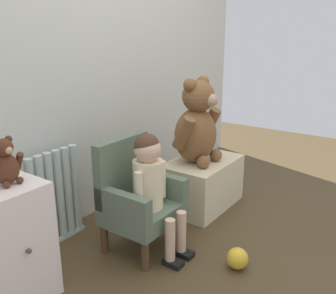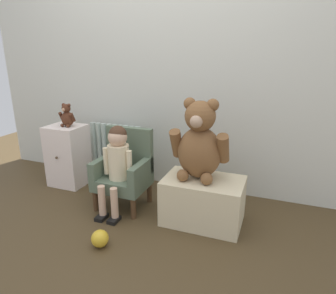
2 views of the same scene
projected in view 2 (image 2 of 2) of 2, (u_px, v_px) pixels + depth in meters
name	position (u px, v px, depth m)	size (l,w,h in m)	color
ground_plane	(106.00, 247.00, 2.00)	(6.00, 6.00, 0.00)	#46361F
back_wall	(167.00, 58.00, 2.66)	(3.80, 0.05, 2.40)	beige
radiator	(116.00, 153.00, 3.00)	(0.56, 0.05, 0.57)	#B4C6BB
small_dresser	(68.00, 155.00, 2.89)	(0.33, 0.32, 0.59)	silver
child_armchair	(125.00, 170.00, 2.49)	(0.41, 0.36, 0.65)	#556651
child_figure	(117.00, 157.00, 2.35)	(0.25, 0.35, 0.71)	beige
low_bench	(203.00, 201.00, 2.26)	(0.59, 0.38, 0.35)	beige
large_teddy_bear	(199.00, 144.00, 2.17)	(0.43, 0.30, 0.59)	brown
small_teddy_bear	(67.00, 116.00, 2.76)	(0.16, 0.11, 0.21)	#4D2819
toy_ball	(100.00, 238.00, 2.00)	(0.12, 0.12, 0.12)	gold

